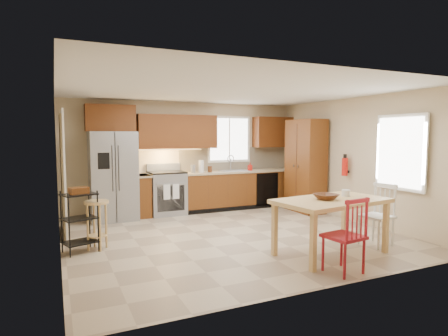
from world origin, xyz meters
TOP-DOWN VIEW (x-y plane):
  - floor at (0.00, 0.00)m, footprint 5.50×5.50m
  - ceiling at (0.00, 0.00)m, footprint 5.50×5.00m
  - wall_back at (0.00, 2.50)m, footprint 5.50×0.02m
  - wall_front at (0.00, -2.50)m, footprint 5.50×0.02m
  - wall_left at (-2.75, 0.00)m, footprint 0.02×5.00m
  - wall_right at (2.75, 0.00)m, footprint 0.02×5.00m
  - refrigerator at (-1.70, 2.12)m, footprint 0.92×0.75m
  - range_stove at (-0.55, 2.19)m, footprint 0.76×0.63m
  - base_cabinet_narrow at (-1.10, 2.20)m, footprint 0.30×0.60m
  - base_cabinet_run at (1.29, 2.20)m, footprint 2.92×0.60m
  - dishwasher at (1.85, 1.91)m, footprint 0.60×0.02m
  - backsplash at (1.29, 2.48)m, footprint 2.92×0.03m
  - upper_over_fridge at (-1.70, 2.33)m, footprint 1.00×0.35m
  - upper_left_block at (-0.25, 2.33)m, footprint 1.80×0.35m
  - upper_right_block at (2.25, 2.33)m, footprint 1.00×0.35m
  - window_back at (1.10, 2.48)m, footprint 1.12×0.04m
  - sink at (1.10, 2.20)m, footprint 0.62×0.46m
  - undercab_glow at (-0.55, 2.30)m, footprint 1.60×0.30m
  - soap_bottle at (1.48, 2.10)m, footprint 0.09×0.09m
  - paper_towel at (0.25, 2.15)m, footprint 0.12×0.12m
  - canister_steel at (0.05, 2.15)m, footprint 0.11×0.11m
  - canister_wood at (0.45, 2.12)m, footprint 0.10×0.10m
  - pantry at (2.43, 1.20)m, footprint 0.50×0.95m
  - fire_extinguisher at (2.63, 0.15)m, footprint 0.12×0.12m
  - window_right at (2.68, -1.15)m, footprint 0.04×1.02m
  - doorway at (-2.67, 1.30)m, footprint 0.04×0.95m
  - dining_table at (0.87, -1.52)m, footprint 1.76×1.14m
  - chair_red at (0.52, -2.17)m, footprint 0.51×0.51m
  - chair_white at (1.82, -1.47)m, footprint 0.51×0.51m
  - table_bowl at (0.77, -1.52)m, footprint 0.37×0.37m
  - table_jar at (1.23, -1.42)m, footprint 0.14×0.14m
  - bar_stool at (-2.23, 0.14)m, footprint 0.47×0.47m
  - utility_cart at (-2.47, 0.09)m, footprint 0.55×0.48m

SIDE VIEW (x-z plane):
  - floor at x=0.00m, z-range 0.00..0.00m
  - bar_stool at x=-2.23m, z-range 0.00..0.75m
  - dining_table at x=0.87m, z-range 0.00..0.80m
  - base_cabinet_narrow at x=-1.10m, z-range 0.00..0.90m
  - base_cabinet_run at x=1.29m, z-range 0.00..0.90m
  - dishwasher at x=1.85m, z-range 0.06..0.84m
  - range_stove at x=-0.55m, z-range 0.00..0.92m
  - utility_cart at x=-2.47m, z-range 0.00..0.93m
  - chair_red at x=0.52m, z-range 0.00..0.97m
  - chair_white at x=1.82m, z-range 0.00..0.97m
  - table_bowl at x=0.77m, z-range 0.77..0.86m
  - table_jar at x=1.23m, z-range 0.77..0.92m
  - sink at x=1.10m, z-range 0.78..0.94m
  - refrigerator at x=-1.70m, z-range 0.00..1.82m
  - canister_wood at x=0.45m, z-range 0.90..1.04m
  - canister_steel at x=0.05m, z-range 0.90..1.08m
  - soap_bottle at x=1.48m, z-range 0.90..1.09m
  - paper_towel at x=0.25m, z-range 0.90..1.18m
  - pantry at x=2.43m, z-range 0.00..2.10m
  - doorway at x=-2.67m, z-range 0.00..2.10m
  - fire_extinguisher at x=2.63m, z-range 0.92..1.28m
  - backsplash at x=1.29m, z-range 0.90..1.45m
  - wall_back at x=0.00m, z-range 0.00..2.50m
  - wall_front at x=0.00m, z-range 0.00..2.50m
  - wall_left at x=-2.75m, z-range 0.00..2.50m
  - wall_right at x=2.75m, z-range 0.00..2.50m
  - undercab_glow at x=-0.55m, z-range 1.43..1.43m
  - window_right at x=2.68m, z-range 0.79..2.11m
  - window_back at x=1.10m, z-range 1.09..2.21m
  - upper_left_block at x=-0.25m, z-range 1.45..2.20m
  - upper_right_block at x=2.25m, z-range 1.45..2.20m
  - upper_over_fridge at x=-1.70m, z-range 1.83..2.38m
  - ceiling at x=0.00m, z-range 2.49..2.51m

